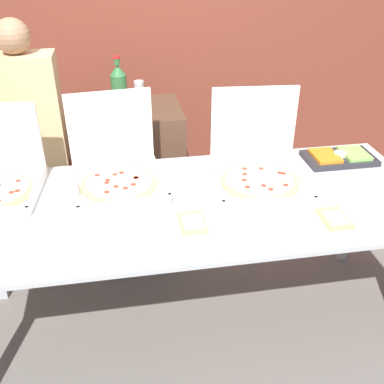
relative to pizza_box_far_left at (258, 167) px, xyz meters
The scene contains 13 objects.
ground_plane 1.04m from the pizza_box_far_left, 159.46° to the right, with size 16.00×16.00×0.00m, color slate.
brick_wall_behind 1.66m from the pizza_box_far_left, 103.66° to the left, with size 10.00×0.06×2.80m.
buffet_table 0.44m from the pizza_box_far_left, 159.46° to the right, with size 2.41×0.98×0.87m.
pizza_box_far_left is the anchor object (origin of this frame).
pizza_box_near_right 0.74m from the pizza_box_far_left, behind, with size 0.49×0.51×0.45m.
paper_plate_front_left 0.55m from the pizza_box_far_left, 139.17° to the right, with size 0.23×0.23×0.03m.
paper_plate_front_right 0.50m from the pizza_box_far_left, 60.98° to the right, with size 0.20×0.20×0.03m.
veggie_tray 0.56m from the pizza_box_far_left, 15.44° to the left, with size 0.40×0.23×0.05m.
sideboard_podium 1.06m from the pizza_box_far_left, 128.97° to the left, with size 0.61×0.51×1.04m.
soda_bottle 1.01m from the pizza_box_far_left, 134.39° to the left, with size 0.10×0.10×0.35m.
soda_can_silver 1.09m from the pizza_box_far_left, 120.95° to the left, with size 0.07×0.07×0.12m.
soda_can_colored 1.01m from the pizza_box_far_left, 143.93° to the left, with size 0.07×0.07×0.12m.
person_guest_cap 1.39m from the pizza_box_far_left, 153.06° to the left, with size 0.40×0.22×1.63m.
Camera 1 is at (-0.32, -1.87, 2.06)m, focal length 42.00 mm.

